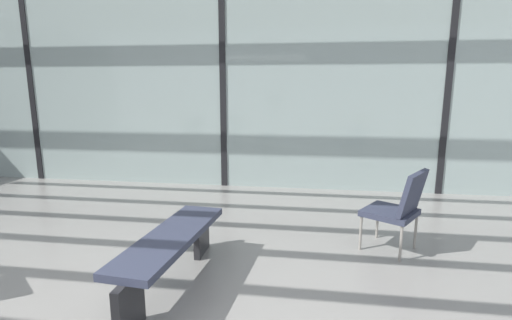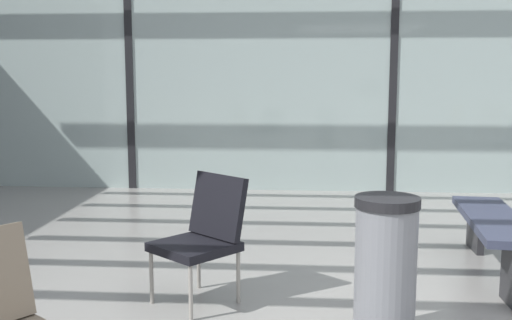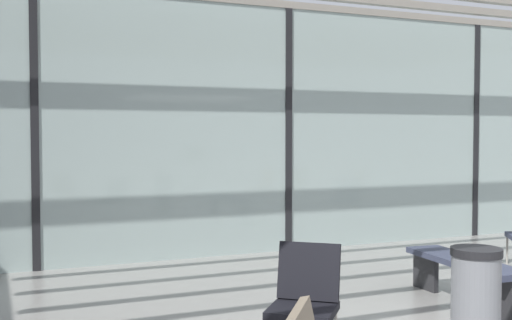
% 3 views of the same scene
% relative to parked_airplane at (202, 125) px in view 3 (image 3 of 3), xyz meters
% --- Properties ---
extents(glass_curtain_wall, '(14.00, 0.08, 3.53)m').
position_rel_parked_airplane_xyz_m(glass_curtain_wall, '(-0.09, -4.24, -0.14)').
color(glass_curtain_wall, '#A3B7B2').
rests_on(glass_curtain_wall, ground).
extents(window_mullion_0, '(0.10, 0.12, 3.53)m').
position_rel_parked_airplane_xyz_m(window_mullion_0, '(-3.59, -4.24, -0.14)').
color(window_mullion_0, black).
rests_on(window_mullion_0, ground).
extents(window_mullion_1, '(0.10, 0.12, 3.53)m').
position_rel_parked_airplane_xyz_m(window_mullion_1, '(-0.09, -4.24, -0.14)').
color(window_mullion_1, black).
rests_on(window_mullion_1, ground).
extents(window_mullion_2, '(0.10, 0.12, 3.53)m').
position_rel_parked_airplane_xyz_m(window_mullion_2, '(3.41, -4.24, -0.14)').
color(window_mullion_2, black).
rests_on(window_mullion_2, ground).
extents(parked_airplane, '(14.12, 3.81, 3.81)m').
position_rel_parked_airplane_xyz_m(parked_airplane, '(0.00, 0.00, 0.00)').
color(parked_airplane, silver).
rests_on(parked_airplane, ground).
extents(lounge_chair_0, '(0.71, 0.71, 0.87)m').
position_rel_parked_airplane_xyz_m(lounge_chair_0, '(-1.93, -8.33, -1.41)').
color(lounge_chair_0, black).
rests_on(lounge_chair_0, ground).
extents(waiting_bench, '(0.53, 1.69, 0.47)m').
position_rel_parked_airplane_xyz_m(waiting_bench, '(0.23, -7.61, -1.54)').
color(waiting_bench, '#33384C').
rests_on(waiting_bench, ground).
extents(trash_bin, '(0.38, 0.38, 0.86)m').
position_rel_parked_airplane_xyz_m(trash_bin, '(-0.77, -8.86, -1.47)').
color(trash_bin, slate).
rests_on(trash_bin, ground).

